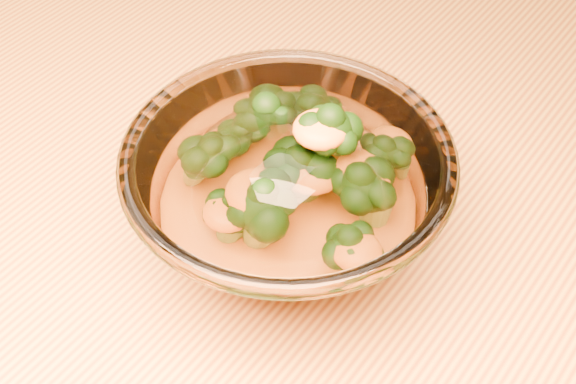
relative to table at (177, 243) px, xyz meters
The scene contains 4 objects.
table is the anchor object (origin of this frame).
glass_bowl 0.18m from the table, ahead, with size 0.18×0.18×0.08m.
cheese_sauce 0.17m from the table, ahead, with size 0.11×0.11×0.03m, color orange.
broccoli_heap 0.19m from the table, ahead, with size 0.13×0.12×0.07m.
Camera 1 is at (0.30, -0.26, 1.13)m, focal length 50.00 mm.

